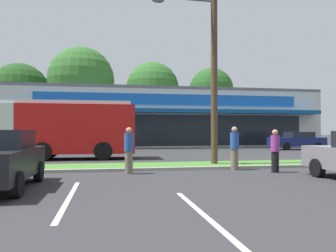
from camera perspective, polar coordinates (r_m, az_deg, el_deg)
The scene contains 15 objects.
grass_median at distance 14.73m, azimuth -5.74°, elevation -6.83°, with size 56.00×2.20×0.12m, color #427A2D.
curb_lip at distance 13.52m, azimuth -5.31°, elevation -7.36°, with size 56.00×0.24×0.12m, color #99968C.
parking_stripe_1 at distance 8.51m, azimuth -16.45°, elevation -11.60°, with size 0.12×4.80×0.01m, color silver.
parking_stripe_2 at distance 6.49m, azimuth 6.48°, elevation -15.05°, with size 0.12×4.80×0.01m, color silver.
storefront_building at distance 37.14m, azimuth -1.06°, elevation 1.20°, with size 30.87×13.39×5.83m.
tree_left at distance 49.22m, azimuth -23.90°, elevation 5.16°, with size 7.90×7.90×10.64m.
tree_mid_left at distance 43.80m, azimuth -14.54°, elevation 7.59°, with size 8.22×8.22×12.11m.
tree_mid at distance 46.67m, azimuth -2.65°, elevation 6.39°, with size 7.26×7.26×11.10m.
tree_mid_right at distance 45.34m, azimuth 7.37°, elevation 6.03°, with size 5.89×5.89×9.98m.
utility_pole at distance 15.82m, azimuth 7.36°, elevation 13.72°, with size 3.03×2.40×10.44m.
city_bus at distance 20.14m, azimuth -22.30°, elevation -0.30°, with size 11.48×2.82×3.25m.
car_1 at distance 30.75m, azimuth 21.09°, elevation -2.30°, with size 4.59×1.91×1.52m.
pedestrian_near_bench at distance 12.60m, azimuth -6.67°, elevation -4.14°, with size 0.35×0.35×1.73m.
pedestrian_by_pole at distance 14.06m, azimuth 11.23°, elevation -3.70°, with size 0.36×0.36×1.77m.
pedestrian_mid at distance 13.58m, azimuth 17.74°, elevation -4.04°, with size 0.33×0.33×1.65m.
Camera 1 is at (-1.21, -0.60, 1.60)m, focal length 35.86 mm.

